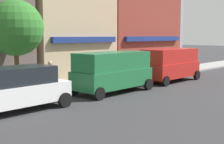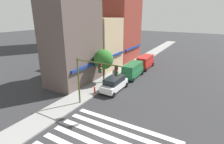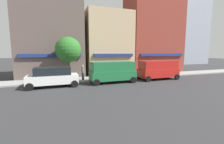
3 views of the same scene
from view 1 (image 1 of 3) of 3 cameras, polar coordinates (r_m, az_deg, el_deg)
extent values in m
cube|color=tan|center=(24.07, -9.11, 9.98)|extent=(6.83, 5.00, 9.40)
cube|color=navy|center=(22.00, -4.78, 5.92)|extent=(5.80, 0.30, 0.40)
cube|color=navy|center=(28.15, 7.75, 6.06)|extent=(7.87, 0.30, 0.40)
cube|color=white|center=(14.20, -17.21, -3.86)|extent=(4.71, 1.93, 0.85)
cube|color=black|center=(14.08, -17.32, -0.66)|extent=(3.30, 1.77, 0.75)
cylinder|color=black|center=(16.07, -12.82, -4.05)|extent=(0.68, 0.22, 0.68)
cylinder|color=black|center=(14.56, -8.60, -5.07)|extent=(0.68, 0.22, 0.68)
cube|color=#1E6638|center=(18.02, 0.16, -1.12)|extent=(5.03, 2.07, 1.00)
cube|color=#1E6638|center=(17.91, 0.16, 2.05)|extent=(4.78, 1.91, 1.00)
cylinder|color=black|center=(17.39, -6.98, -3.12)|extent=(0.68, 0.22, 0.68)
cylinder|color=black|center=(15.93, -2.35, -3.98)|extent=(0.68, 0.22, 0.68)
cylinder|color=black|center=(20.29, 2.12, -1.66)|extent=(0.68, 0.22, 0.68)
cylinder|color=black|center=(19.06, 6.66, -2.25)|extent=(0.68, 0.22, 0.68)
cube|color=#B21E19|center=(22.80, 10.60, 0.42)|extent=(5.02, 2.04, 1.00)
cube|color=#B21E19|center=(22.71, 10.65, 2.93)|extent=(4.76, 1.88, 1.00)
cylinder|color=black|center=(21.73, 5.37, -1.13)|extent=(0.68, 0.22, 0.68)
cylinder|color=black|center=(20.58, 9.77, -1.64)|extent=(0.68, 0.22, 0.68)
cylinder|color=black|center=(25.14, 11.22, -0.16)|extent=(0.68, 0.22, 0.68)
cylinder|color=black|center=(24.15, 15.25, -0.55)|extent=(0.68, 0.22, 0.68)
cylinder|color=#23232D|center=(17.52, -11.21, -2.35)|extent=(0.26, 0.26, 0.85)
cylinder|color=slate|center=(17.42, -11.27, 0.17)|extent=(0.32, 0.32, 0.70)
sphere|color=tan|center=(17.37, -11.30, 1.68)|extent=(0.22, 0.22, 0.22)
cylinder|color=brown|center=(17.35, -16.97, 0.15)|extent=(0.24, 0.24, 2.50)
sphere|color=#286623|center=(17.25, -17.23, 7.71)|extent=(2.95, 2.95, 2.95)
camera|label=2|loc=(14.24, -132.63, 23.72)|focal=28.00mm
camera|label=3|loc=(8.14, 67.66, 2.81)|focal=24.00mm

